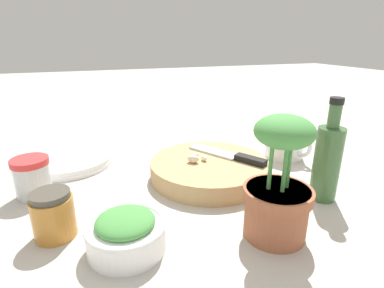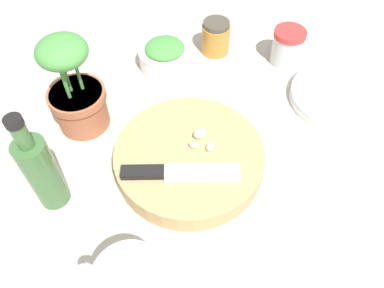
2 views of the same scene
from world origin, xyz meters
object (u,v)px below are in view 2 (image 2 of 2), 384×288
at_px(chef_knife, 173,172).
at_px(coffee_mug, 131,286).
at_px(herb_bowl, 165,55).
at_px(potted_herb, 75,92).
at_px(plate_stack, 340,97).
at_px(spice_jar, 287,46).
at_px(oil_bottle, 41,171).
at_px(cutting_board, 189,158).
at_px(garlic_cloves, 201,138).
at_px(honey_jar, 216,37).

distance_m(chef_knife, coffee_mug, 0.19).
relative_size(chef_knife, herb_bowl, 1.54).
bearing_deg(potted_herb, chef_knife, -99.50).
height_order(plate_stack, potted_herb, potted_herb).
bearing_deg(herb_bowl, spice_jar, -56.62).
bearing_deg(oil_bottle, cutting_board, -43.42).
bearing_deg(garlic_cloves, herb_bowl, 46.80).
height_order(chef_knife, oil_bottle, oil_bottle).
relative_size(cutting_board, coffee_mug, 2.04).
xyz_separation_m(honey_jar, potted_herb, (-0.32, 0.11, 0.04)).
height_order(spice_jar, honey_jar, spice_jar).
distance_m(chef_knife, honey_jar, 0.38).
bearing_deg(chef_knife, oil_bottle, -85.11).
xyz_separation_m(garlic_cloves, honey_jar, (0.28, 0.12, -0.01)).
bearing_deg(herb_bowl, garlic_cloves, -133.20).
distance_m(chef_knife, spice_jar, 0.41).
distance_m(cutting_board, potted_herb, 0.23).
relative_size(coffee_mug, potted_herb, 0.65).
height_order(garlic_cloves, herb_bowl, herb_bowl).
distance_m(honey_jar, oil_bottle, 0.48).
bearing_deg(potted_herb, garlic_cloves, -79.07).
height_order(spice_jar, plate_stack, spice_jar).
xyz_separation_m(coffee_mug, potted_herb, (0.22, 0.27, 0.04)).
relative_size(coffee_mug, plate_stack, 0.62).
distance_m(oil_bottle, potted_herb, 0.17).
height_order(herb_bowl, potted_herb, potted_herb).
bearing_deg(coffee_mug, cutting_board, 11.35).
distance_m(spice_jar, coffee_mug, 0.59).
relative_size(oil_bottle, potted_herb, 1.01).
bearing_deg(potted_herb, coffee_mug, -128.75).
bearing_deg(honey_jar, potted_herb, 160.40).
xyz_separation_m(garlic_cloves, plate_stack, (0.26, -0.18, -0.04)).
xyz_separation_m(garlic_cloves, coffee_mug, (-0.26, -0.04, -0.00)).
xyz_separation_m(cutting_board, herb_bowl, (0.21, 0.18, 0.01)).
distance_m(plate_stack, potted_herb, 0.52).
distance_m(plate_stack, oil_bottle, 0.58).
distance_m(garlic_cloves, oil_bottle, 0.26).
distance_m(chef_knife, potted_herb, 0.23).
height_order(cutting_board, coffee_mug, coffee_mug).
xyz_separation_m(chef_knife, honey_jar, (0.36, 0.11, -0.01)).
relative_size(cutting_board, potted_herb, 1.33).
distance_m(spice_jar, plate_stack, 0.16).
distance_m(plate_stack, honey_jar, 0.30).
bearing_deg(cutting_board, honey_jar, 19.89).
bearing_deg(plate_stack, honey_jar, 87.08).
xyz_separation_m(honey_jar, oil_bottle, (-0.48, 0.05, 0.04)).
bearing_deg(garlic_cloves, chef_knife, 176.03).
height_order(spice_jar, potted_herb, potted_herb).
bearing_deg(chef_knife, garlic_cloves, 145.03).
distance_m(spice_jar, oil_bottle, 0.56).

